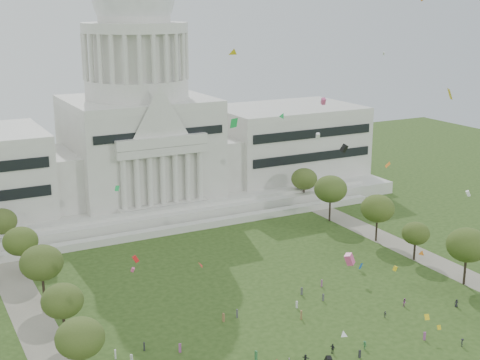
{
  "coord_description": "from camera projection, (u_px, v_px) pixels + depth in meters",
  "views": [
    {
      "loc": [
        -68.51,
        -85.32,
        63.15
      ],
      "look_at": [
        0.0,
        45.0,
        24.0
      ],
      "focal_mm": 50.0,
      "sensor_mm": 36.0,
      "label": 1
    }
  ],
  "objects": [
    {
      "name": "capitol",
      "position": [
        139.0,
        136.0,
        211.46
      ],
      "size": [
        160.0,
        64.5,
        91.3
      ],
      "color": "silver",
      "rests_on": "ground"
    },
    {
      "name": "path_left",
      "position": [
        49.0,
        354.0,
        124.1
      ],
      "size": [
        8.0,
        160.0,
        0.04
      ],
      "primitive_type": "cube",
      "color": "gray",
      "rests_on": "ground"
    },
    {
      "name": "path_right",
      "position": [
        437.0,
        263.0,
        167.27
      ],
      "size": [
        8.0,
        160.0,
        0.04
      ],
      "primitive_type": "cube",
      "color": "gray",
      "rests_on": "ground"
    },
    {
      "name": "row_tree_l_2",
      "position": [
        80.0,
        338.0,
        112.39
      ],
      "size": [
        8.42,
        8.42,
        11.97
      ],
      "color": "black",
      "rests_on": "ground"
    },
    {
      "name": "row_tree_r_2",
      "position": [
        467.0,
        245.0,
        152.32
      ],
      "size": [
        9.55,
        9.55,
        13.58
      ],
      "color": "black",
      "rests_on": "ground"
    },
    {
      "name": "row_tree_l_3",
      "position": [
        62.0,
        301.0,
        127.1
      ],
      "size": [
        8.12,
        8.12,
        11.55
      ],
      "color": "black",
      "rests_on": "ground"
    },
    {
      "name": "row_tree_r_3",
      "position": [
        416.0,
        233.0,
        167.67
      ],
      "size": [
        7.01,
        7.01,
        9.98
      ],
      "color": "black",
      "rests_on": "ground"
    },
    {
      "name": "row_tree_l_4",
      "position": [
        41.0,
        263.0,
        142.63
      ],
      "size": [
        9.29,
        9.29,
        13.21
      ],
      "color": "black",
      "rests_on": "ground"
    },
    {
      "name": "row_tree_r_4",
      "position": [
        378.0,
        209.0,
        180.57
      ],
      "size": [
        9.19,
        9.19,
        13.06
      ],
      "color": "black",
      "rests_on": "ground"
    },
    {
      "name": "row_tree_l_5",
      "position": [
        20.0,
        241.0,
        158.27
      ],
      "size": [
        8.33,
        8.33,
        11.85
      ],
      "color": "black",
      "rests_on": "ground"
    },
    {
      "name": "row_tree_r_5",
      "position": [
        331.0,
        189.0,
        197.07
      ],
      "size": [
        9.82,
        9.82,
        13.96
      ],
      "color": "black",
      "rests_on": "ground"
    },
    {
      "name": "row_tree_l_6",
      "position": [
        1.0,
        221.0,
        173.07
      ],
      "size": [
        8.19,
        8.19,
        11.64
      ],
      "color": "black",
      "rests_on": "ground"
    },
    {
      "name": "row_tree_r_6",
      "position": [
        304.0,
        179.0,
        213.89
      ],
      "size": [
        8.42,
        8.42,
        11.97
      ],
      "color": "black",
      "rests_on": "ground"
    },
    {
      "name": "person_0",
      "position": [
        456.0,
        303.0,
        142.95
      ],
      "size": [
        1.02,
        1.02,
        1.79
      ],
      "primitive_type": "imported",
      "rotation": [
        0.0,
        0.0,
        5.49
      ],
      "color": "#26262B",
      "rests_on": "ground"
    },
    {
      "name": "person_2",
      "position": [
        405.0,
        302.0,
        143.27
      ],
      "size": [
        1.0,
        1.05,
        1.85
      ],
      "primitive_type": "imported",
      "rotation": [
        0.0,
        0.0,
        0.89
      ],
      "color": "#994C8C",
      "rests_on": "ground"
    },
    {
      "name": "person_3",
      "position": [
        365.0,
        345.0,
        125.58
      ],
      "size": [
        0.98,
        1.21,
        1.67
      ],
      "primitive_type": "imported",
      "rotation": [
        0.0,
        0.0,
        5.17
      ],
      "color": "#33723F",
      "rests_on": "ground"
    },
    {
      "name": "person_4",
      "position": [
        333.0,
        348.0,
        124.15
      ],
      "size": [
        1.05,
        1.27,
        1.9
      ],
      "primitive_type": "imported",
      "rotation": [
        0.0,
        0.0,
        5.18
      ],
      "color": "#26262B",
      "rests_on": "ground"
    },
    {
      "name": "person_5",
      "position": [
        305.0,
        358.0,
        120.98
      ],
      "size": [
        1.35,
        1.5,
        1.57
      ],
      "primitive_type": "imported",
      "rotation": [
        0.0,
        0.0,
        2.23
      ],
      "color": "#26262B",
      "rests_on": "ground"
    },
    {
      "name": "person_9",
      "position": [
        462.0,
        343.0,
        126.49
      ],
      "size": [
        1.14,
        1.16,
        1.66
      ],
      "primitive_type": "imported",
      "rotation": [
        0.0,
        0.0,
        0.82
      ],
      "color": "#26262B",
      "rests_on": "ground"
    },
    {
      "name": "person_10",
      "position": [
        385.0,
        314.0,
        138.3
      ],
      "size": [
        0.63,
        0.92,
        1.44
      ],
      "primitive_type": "imported",
      "rotation": [
        0.0,
        0.0,
        1.78
      ],
      "color": "#4C4C51",
      "rests_on": "ground"
    },
    {
      "name": "distant_crowd",
      "position": [
        255.0,
        347.0,
        124.81
      ],
      "size": [
        55.53,
        36.94,
        1.95
      ],
      "color": "silver",
      "rests_on": "ground"
    },
    {
      "name": "kite_swarm",
      "position": [
        363.0,
        191.0,
        121.86
      ],
      "size": [
        80.98,
        102.77,
        61.39
      ],
      "color": "white",
      "rests_on": "ground"
    }
  ]
}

